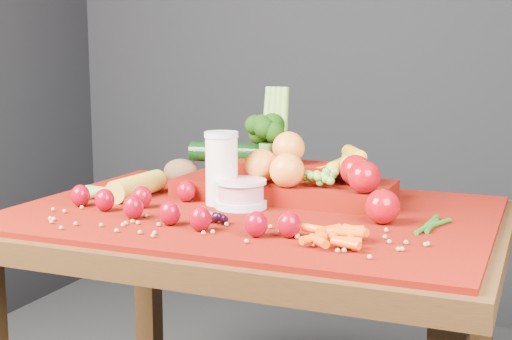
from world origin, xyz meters
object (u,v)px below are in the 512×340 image
at_px(table, 253,255).
at_px(yogurt_bowl, 241,193).
at_px(produce_mound, 291,174).
at_px(milk_glass, 221,166).

xyz_separation_m(table, yogurt_bowl, (-0.03, 0.01, 0.14)).
xyz_separation_m(table, produce_mound, (0.04, 0.16, 0.17)).
distance_m(milk_glass, yogurt_bowl, 0.08).
bearing_deg(table, yogurt_bowl, 161.59).
height_order(table, milk_glass, milk_glass).
relative_size(yogurt_bowl, produce_mound, 0.20).
relative_size(table, produce_mound, 1.80).
bearing_deg(produce_mound, yogurt_bowl, -115.64).
relative_size(table, yogurt_bowl, 9.23).
xyz_separation_m(table, milk_glass, (-0.09, 0.03, 0.20)).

